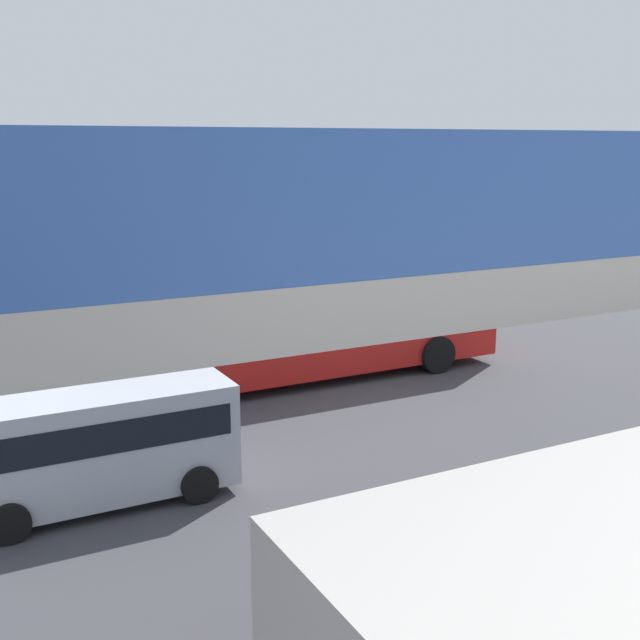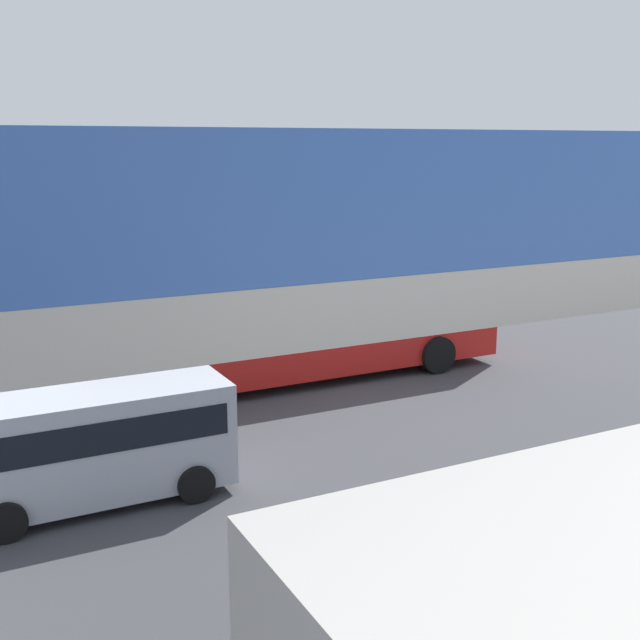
# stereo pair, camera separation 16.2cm
# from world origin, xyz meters

# --- Properties ---
(ground) EXTENTS (80.00, 80.00, 0.00)m
(ground) POSITION_xyz_m (0.00, 0.00, 0.00)
(ground) COLOR #424247
(city_bus) EXTENTS (11.54, 2.85, 3.15)m
(city_bus) POSITION_xyz_m (0.95, -0.61, 1.88)
(city_bus) COLOR red
(city_bus) RESTS_ON ground
(parked_van) EXTENTS (4.80, 2.17, 2.05)m
(parked_van) POSITION_xyz_m (7.40, 4.39, 1.18)
(parked_van) COLOR #B7BCC6
(parked_van) RESTS_ON ground
(traffic_sign) EXTENTS (0.08, 0.60, 2.80)m
(traffic_sign) POSITION_xyz_m (-1.12, -3.47, 1.89)
(traffic_sign) COLOR slate
(traffic_sign) RESTS_ON ground
(lane_dash_leftmost) EXTENTS (2.00, 0.20, 0.01)m
(lane_dash_leftmost) POSITION_xyz_m (-6.00, -3.16, 0.00)
(lane_dash_leftmost) COLOR silver
(lane_dash_leftmost) RESTS_ON ground
(lane_dash_left) EXTENTS (2.00, 0.20, 0.01)m
(lane_dash_left) POSITION_xyz_m (-2.00, -3.16, 0.00)
(lane_dash_left) COLOR silver
(lane_dash_left) RESTS_ON ground
(lane_dash_centre) EXTENTS (2.00, 0.20, 0.01)m
(lane_dash_centre) POSITION_xyz_m (2.00, -3.16, 0.00)
(lane_dash_centre) COLOR silver
(lane_dash_centre) RESTS_ON ground
(lane_dash_right) EXTENTS (2.00, 0.20, 0.01)m
(lane_dash_right) POSITION_xyz_m (6.00, -3.16, 0.00)
(lane_dash_right) COLOR silver
(lane_dash_right) RESTS_ON ground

